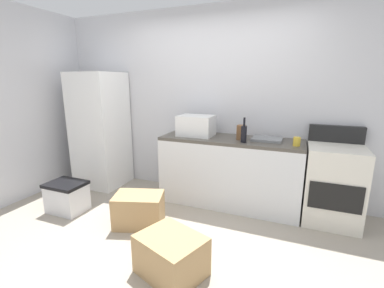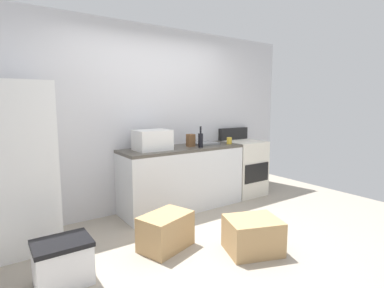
{
  "view_description": "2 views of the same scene",
  "coord_description": "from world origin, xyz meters",
  "px_view_note": "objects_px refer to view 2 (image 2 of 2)",
  "views": [
    {
      "loc": [
        1.08,
        -2.06,
        1.62
      ],
      "look_at": [
        -0.04,
        0.73,
        0.9
      ],
      "focal_mm": 24.75,
      "sensor_mm": 36.0,
      "label": 1
    },
    {
      "loc": [
        -2.0,
        -2.36,
        1.52
      ],
      "look_at": [
        0.05,
        0.6,
        1.03
      ],
      "focal_mm": 28.06,
      "sensor_mm": 36.0,
      "label": 2
    }
  ],
  "objects_px": {
    "microwave": "(152,140)",
    "cardboard_box_large": "(253,235)",
    "coffee_mug": "(229,141)",
    "wine_bottle": "(201,140)",
    "cardboard_box_medium": "(166,231)",
    "storage_bin": "(63,262)",
    "stove_oven": "(243,167)",
    "knife_block": "(191,140)",
    "refrigerator": "(18,167)"
  },
  "relations": [
    {
      "from": "microwave",
      "to": "cardboard_box_large",
      "type": "xyz_separation_m",
      "value": [
        0.36,
        -1.51,
        -0.86
      ]
    },
    {
      "from": "coffee_mug",
      "to": "wine_bottle",
      "type": "bearing_deg",
      "value": -174.51
    },
    {
      "from": "cardboard_box_medium",
      "to": "storage_bin",
      "type": "bearing_deg",
      "value": -176.98
    },
    {
      "from": "stove_oven",
      "to": "coffee_mug",
      "type": "xyz_separation_m",
      "value": [
        -0.43,
        -0.12,
        0.48
      ]
    },
    {
      "from": "stove_oven",
      "to": "cardboard_box_large",
      "type": "xyz_separation_m",
      "value": [
        -1.34,
        -1.52,
        -0.29
      ]
    },
    {
      "from": "knife_block",
      "to": "cardboard_box_large",
      "type": "xyz_separation_m",
      "value": [
        -0.25,
        -1.49,
        -0.81
      ]
    },
    {
      "from": "refrigerator",
      "to": "storage_bin",
      "type": "xyz_separation_m",
      "value": [
        0.21,
        -0.94,
        -0.68
      ]
    },
    {
      "from": "knife_block",
      "to": "refrigerator",
      "type": "bearing_deg",
      "value": -179.14
    },
    {
      "from": "stove_oven",
      "to": "wine_bottle",
      "type": "xyz_separation_m",
      "value": [
        -1.02,
        -0.18,
        0.54
      ]
    },
    {
      "from": "microwave",
      "to": "cardboard_box_medium",
      "type": "xyz_separation_m",
      "value": [
        -0.34,
        -0.93,
        -0.85
      ]
    },
    {
      "from": "storage_bin",
      "to": "cardboard_box_medium",
      "type": "bearing_deg",
      "value": 3.02
    },
    {
      "from": "coffee_mug",
      "to": "cardboard_box_medium",
      "type": "xyz_separation_m",
      "value": [
        -1.6,
        -0.82,
        -0.77
      ]
    },
    {
      "from": "stove_oven",
      "to": "coffee_mug",
      "type": "bearing_deg",
      "value": -164.2
    },
    {
      "from": "cardboard_box_medium",
      "to": "knife_block",
      "type": "bearing_deg",
      "value": 43.96
    },
    {
      "from": "cardboard_box_large",
      "to": "storage_bin",
      "type": "bearing_deg",
      "value": 163.15
    },
    {
      "from": "stove_oven",
      "to": "knife_block",
      "type": "height_order",
      "value": "stove_oven"
    },
    {
      "from": "storage_bin",
      "to": "stove_oven",
      "type": "bearing_deg",
      "value": 17.95
    },
    {
      "from": "refrigerator",
      "to": "cardboard_box_medium",
      "type": "xyz_separation_m",
      "value": [
        1.24,
        -0.88,
        -0.69
      ]
    },
    {
      "from": "stove_oven",
      "to": "coffee_mug",
      "type": "height_order",
      "value": "stove_oven"
    },
    {
      "from": "stove_oven",
      "to": "microwave",
      "type": "relative_size",
      "value": 2.39
    },
    {
      "from": "cardboard_box_large",
      "to": "storage_bin",
      "type": "height_order",
      "value": "storage_bin"
    },
    {
      "from": "microwave",
      "to": "storage_bin",
      "type": "height_order",
      "value": "microwave"
    },
    {
      "from": "stove_oven",
      "to": "knife_block",
      "type": "xyz_separation_m",
      "value": [
        -1.08,
        -0.02,
        0.52
      ]
    },
    {
      "from": "cardboard_box_medium",
      "to": "coffee_mug",
      "type": "bearing_deg",
      "value": 26.98
    },
    {
      "from": "stove_oven",
      "to": "wine_bottle",
      "type": "relative_size",
      "value": 3.67
    },
    {
      "from": "wine_bottle",
      "to": "coffee_mug",
      "type": "relative_size",
      "value": 3.0
    },
    {
      "from": "storage_bin",
      "to": "wine_bottle",
      "type": "bearing_deg",
      "value": 21.73
    },
    {
      "from": "refrigerator",
      "to": "stove_oven",
      "type": "bearing_deg",
      "value": 0.97
    },
    {
      "from": "refrigerator",
      "to": "cardboard_box_medium",
      "type": "bearing_deg",
      "value": -35.51
    },
    {
      "from": "stove_oven",
      "to": "refrigerator",
      "type": "bearing_deg",
      "value": -179.03
    },
    {
      "from": "cardboard_box_large",
      "to": "microwave",
      "type": "bearing_deg",
      "value": 103.34
    },
    {
      "from": "cardboard_box_medium",
      "to": "stove_oven",
      "type": "bearing_deg",
      "value": 24.77
    },
    {
      "from": "microwave",
      "to": "coffee_mug",
      "type": "relative_size",
      "value": 4.6
    },
    {
      "from": "cardboard_box_large",
      "to": "knife_block",
      "type": "bearing_deg",
      "value": 80.37
    },
    {
      "from": "knife_block",
      "to": "cardboard_box_medium",
      "type": "distance_m",
      "value": 1.55
    },
    {
      "from": "microwave",
      "to": "refrigerator",
      "type": "bearing_deg",
      "value": -178.32
    },
    {
      "from": "coffee_mug",
      "to": "refrigerator",
      "type": "bearing_deg",
      "value": 178.67
    },
    {
      "from": "refrigerator",
      "to": "cardboard_box_large",
      "type": "relative_size",
      "value": 3.28
    },
    {
      "from": "knife_block",
      "to": "cardboard_box_medium",
      "type": "relative_size",
      "value": 0.33
    },
    {
      "from": "wine_bottle",
      "to": "knife_block",
      "type": "height_order",
      "value": "wine_bottle"
    },
    {
      "from": "refrigerator",
      "to": "cardboard_box_medium",
      "type": "relative_size",
      "value": 3.24
    },
    {
      "from": "stove_oven",
      "to": "knife_block",
      "type": "distance_m",
      "value": 1.2
    },
    {
      "from": "microwave",
      "to": "coffee_mug",
      "type": "xyz_separation_m",
      "value": [
        1.27,
        -0.11,
        -0.09
      ]
    },
    {
      "from": "stove_oven",
      "to": "storage_bin",
      "type": "relative_size",
      "value": 2.39
    },
    {
      "from": "wine_bottle",
      "to": "cardboard_box_large",
      "type": "relative_size",
      "value": 0.56
    },
    {
      "from": "refrigerator",
      "to": "knife_block",
      "type": "bearing_deg",
      "value": 0.86
    },
    {
      "from": "storage_bin",
      "to": "refrigerator",
      "type": "bearing_deg",
      "value": 102.42
    },
    {
      "from": "stove_oven",
      "to": "cardboard_box_medium",
      "type": "distance_m",
      "value": 2.26
    },
    {
      "from": "microwave",
      "to": "stove_oven",
      "type": "bearing_deg",
      "value": 0.31
    },
    {
      "from": "knife_block",
      "to": "stove_oven",
      "type": "bearing_deg",
      "value": 1.18
    }
  ]
}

